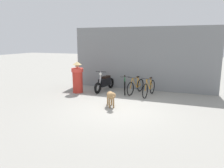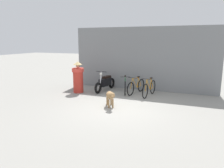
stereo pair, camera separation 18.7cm
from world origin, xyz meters
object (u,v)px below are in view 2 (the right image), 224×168
(bicycle_0, at_px, (125,86))
(bicycle_1, at_px, (136,87))
(bicycle_2, at_px, (149,88))
(motorcycle, at_px, (105,83))
(stray_dog, at_px, (110,96))
(person_in_robes, at_px, (78,77))

(bicycle_0, height_order, bicycle_1, bicycle_0)
(bicycle_2, distance_m, motorcycle, 2.37)
(bicycle_2, height_order, stray_dog, bicycle_2)
(stray_dog, distance_m, person_in_robes, 2.99)
(bicycle_2, xyz_separation_m, stray_dog, (-1.02, -2.29, 0.09))
(bicycle_0, height_order, person_in_robes, person_in_robes)
(bicycle_1, xyz_separation_m, bicycle_2, (0.71, -0.25, 0.02))
(bicycle_0, relative_size, bicycle_2, 0.94)
(bicycle_2, relative_size, person_in_robes, 1.09)
(bicycle_1, distance_m, person_in_robes, 2.91)
(bicycle_0, xyz_separation_m, bicycle_2, (1.25, -0.18, 0.00))
(bicycle_1, relative_size, bicycle_2, 0.98)
(bicycle_0, height_order, bicycle_2, bicycle_2)
(motorcycle, bearing_deg, bicycle_2, 90.55)
(bicycle_2, xyz_separation_m, motorcycle, (-2.36, 0.25, 0.05))
(person_in_robes, bearing_deg, bicycle_0, 154.40)
(motorcycle, xyz_separation_m, person_in_robes, (-1.10, -0.84, 0.36))
(motorcycle, height_order, person_in_robes, person_in_robes)
(person_in_robes, bearing_deg, stray_dog, 100.23)
(bicycle_0, distance_m, bicycle_2, 1.26)
(bicycle_1, distance_m, bicycle_2, 0.75)
(bicycle_2, bearing_deg, motorcycle, -88.43)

